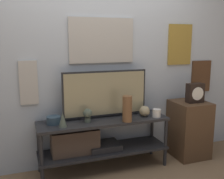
# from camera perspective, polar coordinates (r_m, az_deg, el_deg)

# --- Properties ---
(ground_plane) EXTENTS (12.00, 12.00, 0.00)m
(ground_plane) POSITION_cam_1_polar(r_m,az_deg,el_deg) (3.03, -0.28, -18.77)
(ground_plane) COLOR #846647
(wall_back) EXTENTS (6.40, 0.08, 2.70)m
(wall_back) POSITION_cam_1_polar(r_m,az_deg,el_deg) (3.11, -3.24, 8.16)
(wall_back) COLOR #B2BCC6
(wall_back) RESTS_ON ground_plane
(media_console) EXTENTS (1.49, 0.40, 0.60)m
(media_console) POSITION_cam_1_polar(r_m,az_deg,el_deg) (3.04, -4.28, -10.78)
(media_console) COLOR #232326
(media_console) RESTS_ON ground_plane
(television) EXTENTS (1.00, 0.05, 0.55)m
(television) POSITION_cam_1_polar(r_m,az_deg,el_deg) (3.02, -1.45, -0.89)
(television) COLOR black
(television) RESTS_ON media_console
(vase_wide_bowl) EXTENTS (0.15, 0.15, 0.08)m
(vase_wide_bowl) POSITION_cam_1_polar(r_m,az_deg,el_deg) (2.91, -12.58, -6.53)
(vase_wide_bowl) COLOR #2D4251
(vase_wide_bowl) RESTS_ON media_console
(vase_round_glass) EXTENTS (0.13, 0.13, 0.13)m
(vase_round_glass) POSITION_cam_1_polar(r_m,az_deg,el_deg) (3.13, 7.11, -4.69)
(vase_round_glass) COLOR tan
(vase_round_glass) RESTS_ON media_console
(vase_slim_bronze) EXTENTS (0.09, 0.09, 0.16)m
(vase_slim_bronze) POSITION_cam_1_polar(r_m,az_deg,el_deg) (2.78, -10.69, -6.44)
(vase_slim_bronze) COLOR #4C5647
(vase_slim_bronze) RESTS_ON media_console
(vase_tall_ceramic) EXTENTS (0.11, 0.11, 0.29)m
(vase_tall_ceramic) POSITION_cam_1_polar(r_m,az_deg,el_deg) (2.90, 3.34, -4.21)
(vase_tall_ceramic) COLOR brown
(vase_tall_ceramic) RESTS_ON media_console
(candle_jar) EXTENTS (0.10, 0.10, 0.10)m
(candle_jar) POSITION_cam_1_polar(r_m,az_deg,el_deg) (3.13, 9.69, -5.09)
(candle_jar) COLOR silver
(candle_jar) RESTS_ON media_console
(decorative_bust) EXTENTS (0.10, 0.10, 0.15)m
(decorative_bust) POSITION_cam_1_polar(r_m,az_deg,el_deg) (2.89, -5.34, -5.41)
(decorative_bust) COLOR #4C5647
(decorative_bust) RESTS_ON media_console
(side_table) EXTENTS (0.42, 0.44, 0.72)m
(side_table) POSITION_cam_1_polar(r_m,az_deg,el_deg) (3.56, 16.38, -8.21)
(side_table) COLOR #513823
(side_table) RESTS_ON ground_plane
(mantel_clock) EXTENTS (0.22, 0.11, 0.24)m
(mantel_clock) POSITION_cam_1_polar(r_m,az_deg,el_deg) (3.42, 17.64, -0.72)
(mantel_clock) COLOR black
(mantel_clock) RESTS_ON side_table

